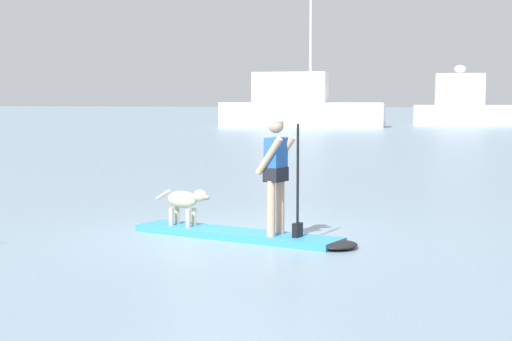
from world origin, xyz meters
name	(u,v)px	position (x,y,z in m)	size (l,w,h in m)	color
ground_plane	(236,238)	(0.00, 0.00, 0.00)	(400.00, 400.00, 0.00)	gray
paddleboard	(249,236)	(0.22, -0.06, 0.05)	(3.57, 1.49, 0.10)	#338CD8
person_paddler	(277,168)	(0.66, -0.17, 1.06)	(0.66, 0.56, 1.66)	tan
dog	(185,201)	(-0.89, 0.23, 0.48)	(0.98, 0.36, 0.57)	#CCB78C
moored_boat_outer	(299,106)	(-10.55, 46.42, 1.51)	(12.22, 3.89, 11.43)	white
moored_boat_far_port	(465,106)	(1.00, 54.28, 1.52)	(8.58, 3.43, 4.72)	white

